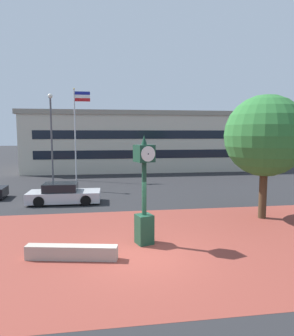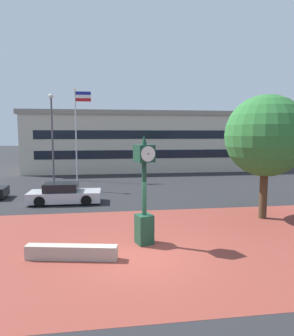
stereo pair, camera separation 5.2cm
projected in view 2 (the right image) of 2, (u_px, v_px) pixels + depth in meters
ground_plane at (143, 256)px, 11.06m from camera, size 200.00×200.00×0.00m
plaza_brick_paving at (139, 244)px, 12.22m from camera, size 44.00×10.36×0.01m
planter_wall at (72, 252)px, 10.73m from camera, size 3.22×0.99×0.50m
street_clock at (144, 196)px, 12.05m from camera, size 0.83×0.86×4.31m
plaza_tree at (268, 138)px, 15.64m from camera, size 4.42×4.11×6.30m
car_street_near at (64, 194)px, 19.29m from camera, size 4.46×2.01×1.28m
flagpole_primary at (77, 127)px, 28.07m from camera, size 1.49×0.14×8.38m
civic_building at (150, 140)px, 39.96m from camera, size 29.69×13.97×6.80m
street_lamp_post at (52, 132)px, 23.86m from camera, size 0.36×0.36×7.37m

